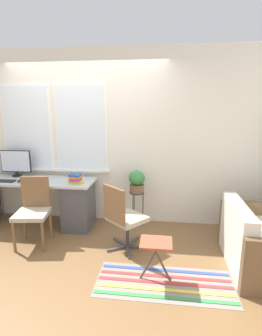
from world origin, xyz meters
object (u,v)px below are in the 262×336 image
Objects in this scene: monitor at (16,162)px; office_chair_swivel at (123,217)px; keyboard at (4,181)px; book_stack at (76,179)px; plant_stand at (137,196)px; mouse at (19,181)px; desk_chair_wooden at (33,209)px; potted_plant at (137,181)px; folding_stool at (156,246)px.

monitor is 2.07m from office_chair_swivel.
monitor reaches higher than keyboard.
keyboard is 1.11m from book_stack.
plant_stand is (0.10, 0.72, 0.03)m from office_chair_swivel.
keyboard is 0.25m from mouse.
desk_chair_wooden is 2.73× the size of potted_plant.
monitor is 1.13m from book_stack.
potted_plant reaches higher than office_chair_swivel.
office_chair_swivel reaches higher than folding_stool.
book_stack is 1.66m from folding_stool.
monitor is at bearing 19.15° from office_chair_swivel.
keyboard is at bearing 178.69° from mouse.
book_stack is at bearing 3.14° from mouse.
keyboard is 1.95m from office_chair_swivel.
book_stack is 0.91m from potted_plant.
folding_stool is at bearing -75.29° from potted_plant.
desk_chair_wooden reaches higher than keyboard.
desk_chair_wooden is at bearing 39.72° from office_chair_swivel.
keyboard reaches higher than plant_stand.
book_stack is at bearing -164.15° from potted_plant.
monitor reaches higher than book_stack.
plant_stand is at bearing 26.57° from potted_plant.
monitor is 1.97m from potted_plant.
folding_stool is at bearing -25.78° from mouse.
keyboard is 2.00m from potted_plant.
keyboard is 0.74× the size of folding_stool.
mouse is at bearing -170.31° from potted_plant.
desk_chair_wooden is 1.50m from plant_stand.
mouse is at bearing -170.31° from plant_stand.
keyboard is 2.56m from folding_stool.
keyboard is at bearing 139.40° from desk_chair_wooden.
desk_chair_wooden is 1.02× the size of office_chair_swivel.
mouse is 1.76m from potted_plant.
keyboard is 0.60× the size of plant_stand.
potted_plant reaches higher than plant_stand.
book_stack reaches higher than keyboard.
mouse is 0.07× the size of desk_chair_wooden.
desk_chair_wooden reaches higher than plant_stand.
folding_stool is (0.44, -0.57, -0.06)m from office_chair_swivel.
potted_plant is 1.38m from folding_stool.
mouse is 0.31× the size of book_stack.
mouse is at bearing -1.31° from keyboard.
folding_stool is (1.68, -0.61, -0.09)m from desk_chair_wooden.
book_stack is at bearing 9.76° from office_chair_swivel.
office_chair_swivel is (1.24, -0.03, -0.03)m from desk_chair_wooden.
office_chair_swivel is (0.78, -0.48, -0.34)m from book_stack.
keyboard is 0.38× the size of desk_chair_wooden.
monitor is at bearing 124.61° from mouse.
plant_stand is 0.25m from potted_plant.
monitor is 1.07m from desk_chair_wooden.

